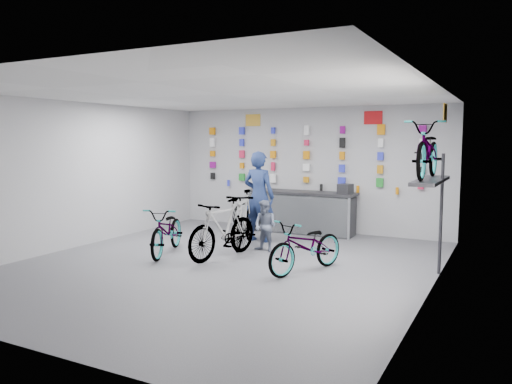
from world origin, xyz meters
The scene contains 21 objects.
floor centered at (0.00, 0.00, 0.00)m, with size 8.00×8.00×0.00m, color #4D4D52.
ceiling centered at (0.00, 0.00, 3.00)m, with size 8.00×8.00×0.00m, color white.
wall_back centered at (0.00, 4.00, 1.50)m, with size 7.00×7.00×0.00m, color silver.
wall_front centered at (0.00, -4.00, 1.50)m, with size 7.00×7.00×0.00m, color silver.
wall_left centered at (-3.50, 0.00, 1.50)m, with size 8.00×8.00×0.00m, color silver.
wall_right centered at (3.50, 0.00, 1.50)m, with size 8.00×8.00×0.00m, color silver.
counter centered at (0.00, 3.54, 0.49)m, with size 2.70×0.66×1.00m.
merch_wall centered at (0.06, 3.93, 1.80)m, with size 5.57×0.08×1.57m.
wall_bracket centered at (3.33, 1.20, 1.46)m, with size 0.39×1.90×2.00m.
sign_left centered at (-1.50, 3.98, 2.72)m, with size 0.42×0.02×0.30m, color gold.
sign_right centered at (1.60, 3.98, 2.72)m, with size 0.42×0.02×0.30m, color red.
sign_side centered at (3.48, 1.20, 2.65)m, with size 0.02×0.40×0.30m, color gold.
bike_left centered at (-1.42, 0.27, 0.47)m, with size 0.62×1.78×0.94m, color gray.
bike_center centered at (-0.30, 0.50, 0.55)m, with size 0.52×1.84×1.10m, color gray.
bike_right centered at (1.48, 0.27, 0.45)m, with size 0.60×1.71×0.90m, color gray.
bike_service centered at (-0.44, 1.57, 0.58)m, with size 0.55×1.93×1.16m, color gray.
bike_wall centered at (3.25, 1.20, 2.05)m, with size 0.63×1.80×0.95m, color gray.
clerk centered at (-0.42, 2.21, 0.99)m, with size 0.72×0.47×1.98m, color navy.
customer centered at (0.17, 1.35, 0.51)m, with size 0.50×0.39×1.03m, color slate.
spare_wheel centered at (-1.25, 3.17, 0.35)m, with size 0.76×0.40×0.72m.
register centered at (1.11, 3.55, 1.11)m, with size 0.28×0.30×0.22m, color black.
Camera 1 is at (4.53, -7.41, 2.22)m, focal length 35.00 mm.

